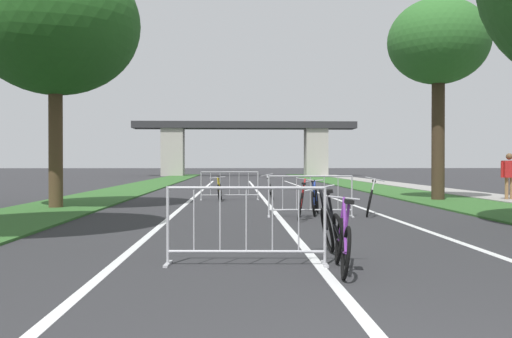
{
  "coord_description": "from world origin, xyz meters",
  "views": [
    {
      "loc": [
        -1.13,
        -2.81,
        1.36
      ],
      "look_at": [
        0.12,
        29.61,
        1.02
      ],
      "focal_mm": 39.85,
      "sensor_mm": 36.0,
      "label": 1
    }
  ],
  "objects_px": {
    "crowd_barrier_third": "(230,186)",
    "bicycle_silver_1": "(270,190)",
    "tree_right_maple_mid": "(438,44)",
    "pedestrian_with_backpack": "(509,172)",
    "crowd_barrier_nearest": "(246,226)",
    "bicycle_purple_6": "(343,243)",
    "tree_left_pine_far": "(55,24)",
    "bicycle_red_4": "(301,203)",
    "crowd_barrier_second": "(310,197)",
    "bicycle_white_0": "(370,200)",
    "bicycle_yellow_3": "(220,191)",
    "bicycle_black_2": "(333,232)",
    "bicycle_blue_5": "(315,201)"
  },
  "relations": [
    {
      "from": "bicycle_red_4",
      "to": "bicycle_blue_5",
      "type": "relative_size",
      "value": 1.01
    },
    {
      "from": "bicycle_silver_1",
      "to": "bicycle_red_4",
      "type": "height_order",
      "value": "bicycle_red_4"
    },
    {
      "from": "bicycle_white_0",
      "to": "pedestrian_with_backpack",
      "type": "xyz_separation_m",
      "value": [
        6.21,
        5.09,
        0.65
      ]
    },
    {
      "from": "bicycle_yellow_3",
      "to": "bicycle_purple_6",
      "type": "xyz_separation_m",
      "value": [
        1.88,
        -13.35,
        0.01
      ]
    },
    {
      "from": "bicycle_blue_5",
      "to": "crowd_barrier_nearest",
      "type": "bearing_deg",
      "value": -92.63
    },
    {
      "from": "bicycle_blue_5",
      "to": "bicycle_purple_6",
      "type": "distance_m",
      "value": 7.81
    },
    {
      "from": "tree_left_pine_far",
      "to": "bicycle_white_0",
      "type": "height_order",
      "value": "tree_left_pine_far"
    },
    {
      "from": "tree_right_maple_mid",
      "to": "bicycle_white_0",
      "type": "distance_m",
      "value": 8.54
    },
    {
      "from": "bicycle_purple_6",
      "to": "bicycle_yellow_3",
      "type": "bearing_deg",
      "value": 104.28
    },
    {
      "from": "pedestrian_with_backpack",
      "to": "bicycle_black_2",
      "type": "bearing_deg",
      "value": -128.63
    },
    {
      "from": "bicycle_blue_5",
      "to": "pedestrian_with_backpack",
      "type": "xyz_separation_m",
      "value": [
        7.61,
        4.89,
        0.68
      ]
    },
    {
      "from": "tree_right_maple_mid",
      "to": "crowd_barrier_third",
      "type": "relative_size",
      "value": 3.35
    },
    {
      "from": "tree_left_pine_far",
      "to": "bicycle_purple_6",
      "type": "relative_size",
      "value": 4.5
    },
    {
      "from": "crowd_barrier_third",
      "to": "bicycle_silver_1",
      "type": "xyz_separation_m",
      "value": [
        1.54,
        0.56,
        -0.17
      ]
    },
    {
      "from": "bicycle_silver_1",
      "to": "crowd_barrier_nearest",
      "type": "bearing_deg",
      "value": -94.28
    },
    {
      "from": "tree_right_maple_mid",
      "to": "bicycle_red_4",
      "type": "distance_m",
      "value": 10.12
    },
    {
      "from": "bicycle_black_2",
      "to": "bicycle_purple_6",
      "type": "bearing_deg",
      "value": -93.1
    },
    {
      "from": "tree_right_maple_mid",
      "to": "bicycle_silver_1",
      "type": "distance_m",
      "value": 8.09
    },
    {
      "from": "bicycle_silver_1",
      "to": "pedestrian_with_backpack",
      "type": "height_order",
      "value": "pedestrian_with_backpack"
    },
    {
      "from": "tree_left_pine_far",
      "to": "bicycle_silver_1",
      "type": "height_order",
      "value": "tree_left_pine_far"
    },
    {
      "from": "tree_left_pine_far",
      "to": "tree_right_maple_mid",
      "type": "bearing_deg",
      "value": 13.77
    },
    {
      "from": "crowd_barrier_second",
      "to": "bicycle_silver_1",
      "type": "xyz_separation_m",
      "value": [
        -0.55,
        7.25,
        -0.17
      ]
    },
    {
      "from": "bicycle_black_2",
      "to": "crowd_barrier_third",
      "type": "bearing_deg",
      "value": 96.57
    },
    {
      "from": "crowd_barrier_second",
      "to": "crowd_barrier_third",
      "type": "bearing_deg",
      "value": 107.35
    },
    {
      "from": "crowd_barrier_third",
      "to": "pedestrian_with_backpack",
      "type": "relative_size",
      "value": 1.27
    },
    {
      "from": "crowd_barrier_second",
      "to": "bicycle_red_4",
      "type": "distance_m",
      "value": 0.64
    },
    {
      "from": "tree_left_pine_far",
      "to": "tree_right_maple_mid",
      "type": "relative_size",
      "value": 1.05
    },
    {
      "from": "bicycle_white_0",
      "to": "bicycle_red_4",
      "type": "relative_size",
      "value": 1.02
    },
    {
      "from": "bicycle_red_4",
      "to": "bicycle_blue_5",
      "type": "distance_m",
      "value": 1.24
    },
    {
      "from": "bicycle_silver_1",
      "to": "bicycle_red_4",
      "type": "distance_m",
      "value": 7.8
    },
    {
      "from": "crowd_barrier_nearest",
      "to": "bicycle_blue_5",
      "type": "relative_size",
      "value": 1.32
    },
    {
      "from": "crowd_barrier_second",
      "to": "bicycle_purple_6",
      "type": "relative_size",
      "value": 1.28
    },
    {
      "from": "tree_right_maple_mid",
      "to": "crowd_barrier_second",
      "type": "distance_m",
      "value": 9.54
    },
    {
      "from": "tree_right_maple_mid",
      "to": "bicycle_white_0",
      "type": "xyz_separation_m",
      "value": [
        -3.81,
        -5.53,
        -5.27
      ]
    },
    {
      "from": "bicycle_black_2",
      "to": "bicycle_blue_5",
      "type": "relative_size",
      "value": 1.04
    },
    {
      "from": "crowd_barrier_third",
      "to": "bicycle_red_4",
      "type": "relative_size",
      "value": 1.3
    },
    {
      "from": "tree_right_maple_mid",
      "to": "bicycle_yellow_3",
      "type": "distance_m",
      "value": 9.49
    },
    {
      "from": "tree_left_pine_far",
      "to": "crowd_barrier_nearest",
      "type": "bearing_deg",
      "value": -60.17
    },
    {
      "from": "bicycle_purple_6",
      "to": "pedestrian_with_backpack",
      "type": "relative_size",
      "value": 0.99
    },
    {
      "from": "bicycle_yellow_3",
      "to": "pedestrian_with_backpack",
      "type": "xyz_separation_m",
      "value": [
        10.26,
        -0.68,
        0.69
      ]
    },
    {
      "from": "crowd_barrier_second",
      "to": "bicycle_blue_5",
      "type": "distance_m",
      "value": 0.64
    },
    {
      "from": "tree_right_maple_mid",
      "to": "bicycle_black_2",
      "type": "relative_size",
      "value": 4.22
    },
    {
      "from": "crowd_barrier_nearest",
      "to": "bicycle_purple_6",
      "type": "bearing_deg",
      "value": -22.43
    },
    {
      "from": "crowd_barrier_nearest",
      "to": "bicycle_purple_6",
      "type": "height_order",
      "value": "crowd_barrier_nearest"
    },
    {
      "from": "tree_right_maple_mid",
      "to": "bicycle_blue_5",
      "type": "relative_size",
      "value": 4.41
    },
    {
      "from": "bicycle_white_0",
      "to": "bicycle_silver_1",
      "type": "relative_size",
      "value": 1.01
    },
    {
      "from": "bicycle_silver_1",
      "to": "bicycle_black_2",
      "type": "bearing_deg",
      "value": -89.18
    },
    {
      "from": "tree_right_maple_mid",
      "to": "pedestrian_with_backpack",
      "type": "distance_m",
      "value": 5.22
    },
    {
      "from": "crowd_barrier_nearest",
      "to": "bicycle_white_0",
      "type": "xyz_separation_m",
      "value": [
        3.37,
        7.09,
        -0.13
      ]
    },
    {
      "from": "crowd_barrier_nearest",
      "to": "crowd_barrier_second",
      "type": "distance_m",
      "value": 6.92
    }
  ]
}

